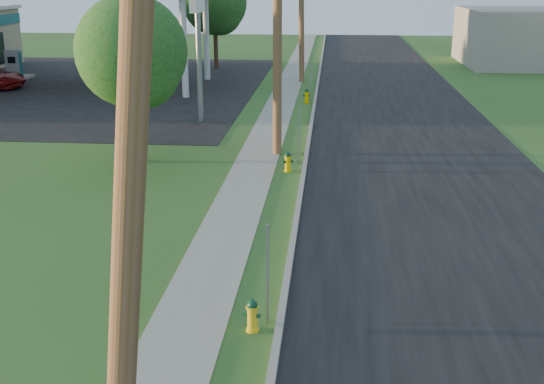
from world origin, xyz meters
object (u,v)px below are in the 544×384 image
object	(u,v)px
tree_verge	(134,56)
hydrant_mid	(288,162)
hydrant_near	(252,315)
fuel_pump_se	(155,70)
hydrant_far	(307,96)
fuel_pump_sw	(14,69)
utility_pole_near	(131,138)
tree_lot	(216,5)
fuel_pump_ne	(137,80)
utility_pole_mid	(277,16)
utility_pole_far	(301,2)

from	to	relation	value
tree_verge	hydrant_mid	bearing A→B (deg)	-7.98
hydrant_near	hydrant_mid	world-z (taller)	hydrant_mid
fuel_pump_se	hydrant_far	xyz separation A→B (m)	(9.58, -6.35, -0.35)
fuel_pump_sw	tree_verge	size ratio (longest dim) A/B	0.55
utility_pole_near	tree_verge	distance (m)	17.13
tree_lot	hydrant_mid	distance (m)	27.28
fuel_pump_ne	tree_lot	bearing A→B (deg)	75.85
tree_verge	utility_pole_mid	bearing A→B (deg)	18.33
utility_pole_mid	hydrant_near	size ratio (longest dim) A/B	14.79
utility_pole_near	hydrant_near	distance (m)	6.62
utility_pole_far	tree_lot	bearing A→B (deg)	136.71
tree_lot	hydrant_mid	bearing A→B (deg)	-75.58
hydrant_near	fuel_pump_se	bearing A→B (deg)	107.48
fuel_pump_sw	fuel_pump_se	bearing A→B (deg)	0.00
fuel_pump_se	tree_verge	size ratio (longest dim) A/B	0.55
utility_pole_far	fuel_pump_sw	size ratio (longest dim) A/B	2.97
hydrant_mid	utility_pole_far	bearing A→B (deg)	91.54
fuel_pump_ne	hydrant_near	xyz separation A→B (m)	(9.50, -26.16, -0.40)
utility_pole_near	hydrant_far	size ratio (longest dim) A/B	12.48
tree_lot	utility_pole_far	bearing A→B (deg)	-43.29
fuel_pump_se	tree_lot	bearing A→B (deg)	68.20
utility_pole_far	hydrant_near	xyz separation A→B (m)	(0.60, -31.16, -4.48)
fuel_pump_ne	hydrant_mid	size ratio (longest dim) A/B	4.60
fuel_pump_ne	hydrant_mid	xyz separation A→B (m)	(9.45, -15.31, -0.38)
utility_pole_far	fuel_pump_ne	world-z (taller)	utility_pole_far
fuel_pump_ne	hydrant_far	distance (m)	9.87
tree_lot	hydrant_mid	world-z (taller)	tree_lot
utility_pole_near	fuel_pump_se	bearing A→B (deg)	104.27
utility_pole_near	hydrant_far	distance (m)	29.00
fuel_pump_ne	utility_pole_near	bearing A→B (deg)	-73.98
utility_pole_near	tree_verge	world-z (taller)	utility_pole_near
fuel_pump_ne	hydrant_near	world-z (taller)	fuel_pump_ne
hydrant_mid	hydrant_far	size ratio (longest dim) A/B	0.92
utility_pole_far	hydrant_near	size ratio (longest dim) A/B	14.35
fuel_pump_se	tree_verge	distance (m)	19.26
utility_pole_far	tree_verge	world-z (taller)	utility_pole_far
tree_verge	fuel_pump_se	bearing A→B (deg)	102.61
hydrant_near	utility_pole_near	bearing A→B (deg)	-97.07
hydrant_mid	fuel_pump_se	bearing A→B (deg)	116.06
hydrant_near	hydrant_far	world-z (taller)	hydrant_far
utility_pole_mid	utility_pole_far	bearing A→B (deg)	90.00
fuel_pump_sw	tree_lot	bearing A→B (deg)	30.17
fuel_pump_ne	fuel_pump_se	distance (m)	4.00
hydrant_mid	fuel_pump_sw	bearing A→B (deg)	133.68
tree_verge	tree_lot	size ratio (longest dim) A/B	0.85
utility_pole_far	fuel_pump_se	world-z (taller)	utility_pole_far
utility_pole_mid	fuel_pump_ne	world-z (taller)	utility_pole_mid
fuel_pump_ne	fuel_pump_sw	size ratio (longest dim) A/B	1.00
utility_pole_mid	hydrant_near	distance (m)	13.96
fuel_pump_sw	hydrant_mid	xyz separation A→B (m)	(18.45, -19.31, -0.38)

